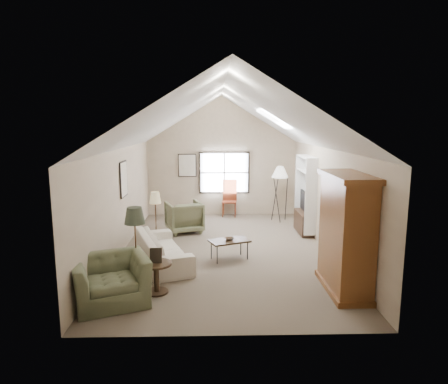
{
  "coord_description": "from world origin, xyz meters",
  "views": [
    {
      "loc": [
        -0.25,
        -9.45,
        3.1
      ],
      "look_at": [
        0.0,
        0.4,
        1.4
      ],
      "focal_mm": 32.0,
      "sensor_mm": 36.0,
      "label": 1
    }
  ],
  "objects_px": {
    "armchair_far": "(184,217)",
    "side_table": "(157,278)",
    "armchair_near": "(110,280)",
    "sofa": "(162,248)",
    "armoire": "(346,233)",
    "coffee_table": "(229,250)",
    "side_chair": "(229,198)"
  },
  "relations": [
    {
      "from": "armchair_near",
      "to": "armchair_far",
      "type": "xyz_separation_m",
      "value": [
        0.95,
        4.6,
        0.04
      ]
    },
    {
      "from": "sofa",
      "to": "coffee_table",
      "type": "height_order",
      "value": "sofa"
    },
    {
      "from": "armchair_far",
      "to": "side_table",
      "type": "relative_size",
      "value": 1.69
    },
    {
      "from": "armchair_near",
      "to": "side_table",
      "type": "relative_size",
      "value": 2.18
    },
    {
      "from": "armchair_far",
      "to": "side_table",
      "type": "xyz_separation_m",
      "value": [
        -0.21,
        -4.21,
        -0.16
      ]
    },
    {
      "from": "coffee_table",
      "to": "side_chair",
      "type": "height_order",
      "value": "side_chair"
    },
    {
      "from": "coffee_table",
      "to": "sofa",
      "type": "bearing_deg",
      "value": -172.15
    },
    {
      "from": "armoire",
      "to": "side_chair",
      "type": "distance_m",
      "value": 6.41
    },
    {
      "from": "armoire",
      "to": "sofa",
      "type": "height_order",
      "value": "armoire"
    },
    {
      "from": "armoire",
      "to": "side_chair",
      "type": "height_order",
      "value": "armoire"
    },
    {
      "from": "armoire",
      "to": "side_table",
      "type": "relative_size",
      "value": 3.81
    },
    {
      "from": "sofa",
      "to": "armchair_near",
      "type": "relative_size",
      "value": 1.83
    },
    {
      "from": "sofa",
      "to": "armchair_far",
      "type": "relative_size",
      "value": 2.36
    },
    {
      "from": "armchair_far",
      "to": "coffee_table",
      "type": "distance_m",
      "value": 2.69
    },
    {
      "from": "sofa",
      "to": "side_table",
      "type": "height_order",
      "value": "sofa"
    },
    {
      "from": "armchair_near",
      "to": "armchair_far",
      "type": "height_order",
      "value": "armchair_far"
    },
    {
      "from": "side_table",
      "to": "side_chair",
      "type": "distance_m",
      "value": 6.35
    },
    {
      "from": "armchair_far",
      "to": "side_chair",
      "type": "distance_m",
      "value": 2.38
    },
    {
      "from": "armchair_far",
      "to": "side_table",
      "type": "distance_m",
      "value": 4.22
    },
    {
      "from": "sofa",
      "to": "side_chair",
      "type": "relative_size",
      "value": 1.89
    },
    {
      "from": "armchair_near",
      "to": "coffee_table",
      "type": "height_order",
      "value": "armchair_near"
    },
    {
      "from": "armoire",
      "to": "armchair_near",
      "type": "xyz_separation_m",
      "value": [
        -4.24,
        -0.43,
        -0.69
      ]
    },
    {
      "from": "sofa",
      "to": "armoire",
      "type": "bearing_deg",
      "value": -132.83
    },
    {
      "from": "armchair_far",
      "to": "sofa",
      "type": "bearing_deg",
      "value": 63.97
    },
    {
      "from": "armoire",
      "to": "side_chair",
      "type": "relative_size",
      "value": 1.81
    },
    {
      "from": "armchair_near",
      "to": "sofa",
      "type": "bearing_deg",
      "value": 50.06
    },
    {
      "from": "armchair_near",
      "to": "armchair_far",
      "type": "distance_m",
      "value": 4.69
    },
    {
      "from": "armchair_far",
      "to": "coffee_table",
      "type": "relative_size",
      "value": 1.09
    },
    {
      "from": "armchair_near",
      "to": "side_table",
      "type": "distance_m",
      "value": 0.85
    },
    {
      "from": "armchair_near",
      "to": "side_table",
      "type": "height_order",
      "value": "armchair_near"
    },
    {
      "from": "coffee_table",
      "to": "side_chair",
      "type": "xyz_separation_m",
      "value": [
        0.16,
        4.33,
        0.38
      ]
    },
    {
      "from": "side_chair",
      "to": "sofa",
      "type": "bearing_deg",
      "value": -104.14
    }
  ]
}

